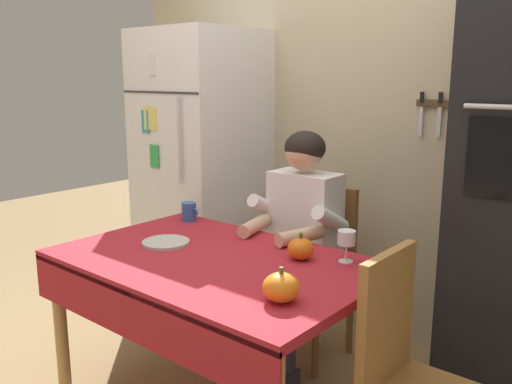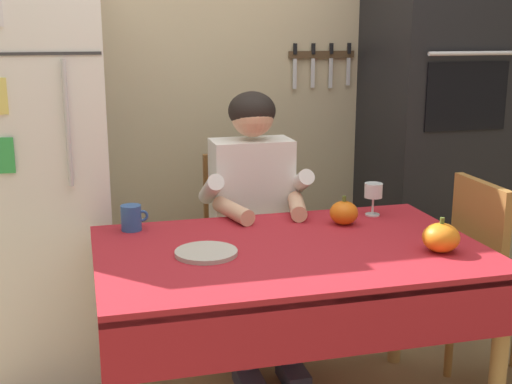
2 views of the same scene
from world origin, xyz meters
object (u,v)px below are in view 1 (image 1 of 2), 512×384
(dining_table, at_px, (212,277))
(pumpkin_medium, at_px, (301,249))
(coffee_mug, at_px, (189,212))
(wine_glass, at_px, (347,239))
(pumpkin_large, at_px, (281,287))
(serving_tray, at_px, (166,243))
(refrigerator, at_px, (202,171))
(seated_person, at_px, (297,231))
(chair_behind_person, at_px, (316,263))
(chair_right_side, at_px, (411,374))

(dining_table, relative_size, pumpkin_medium, 11.88)
(coffee_mug, relative_size, wine_glass, 0.77)
(dining_table, xyz_separation_m, coffee_mug, (-0.54, 0.38, 0.13))
(pumpkin_large, bearing_deg, coffee_mug, 152.57)
(dining_table, xyz_separation_m, pumpkin_large, (0.50, -0.16, 0.14))
(pumpkin_medium, bearing_deg, coffee_mug, 170.96)
(dining_table, relative_size, pumpkin_large, 10.57)
(pumpkin_large, xyz_separation_m, serving_tray, (-0.82, 0.18, -0.04))
(wine_glass, xyz_separation_m, serving_tray, (-0.78, -0.33, -0.09))
(refrigerator, relative_size, seated_person, 1.45)
(pumpkin_large, bearing_deg, pumpkin_medium, 116.74)
(chair_behind_person, relative_size, seated_person, 0.75)
(seated_person, distance_m, pumpkin_large, 0.91)
(seated_person, relative_size, pumpkin_medium, 10.56)
(pumpkin_medium, bearing_deg, wine_glass, 28.93)
(dining_table, bearing_deg, pumpkin_large, -17.98)
(chair_behind_person, bearing_deg, pumpkin_medium, -63.16)
(refrigerator, distance_m, chair_right_side, 2.06)
(dining_table, bearing_deg, seated_person, 88.06)
(refrigerator, xyz_separation_m, seated_person, (0.97, -0.28, -0.16))
(dining_table, height_order, pumpkin_medium, pumpkin_medium)
(dining_table, distance_m, coffee_mug, 0.67)
(dining_table, relative_size, wine_glass, 10.04)
(chair_right_side, height_order, serving_tray, chair_right_side)
(seated_person, bearing_deg, wine_glass, -30.76)
(pumpkin_medium, relative_size, serving_tray, 0.53)
(seated_person, xyz_separation_m, chair_right_side, (0.88, -0.55, -0.23))
(refrigerator, xyz_separation_m, pumpkin_large, (1.45, -1.05, -0.11))
(dining_table, distance_m, serving_tray, 0.33)
(wine_glass, bearing_deg, dining_table, -144.02)
(dining_table, distance_m, chair_right_side, 0.91)
(wine_glass, distance_m, serving_tray, 0.85)
(refrigerator, distance_m, pumpkin_large, 1.79)
(refrigerator, height_order, wine_glass, refrigerator)
(refrigerator, distance_m, coffee_mug, 0.66)
(chair_behind_person, distance_m, seated_person, 0.29)
(coffee_mug, bearing_deg, pumpkin_large, -27.43)
(pumpkin_medium, xyz_separation_m, serving_tray, (-0.61, -0.23, -0.04))
(chair_behind_person, bearing_deg, wine_glass, -45.53)
(coffee_mug, height_order, wine_glass, wine_glass)
(dining_table, xyz_separation_m, chair_behind_person, (0.02, 0.79, -0.14))
(seated_person, bearing_deg, chair_right_side, -31.98)
(chair_behind_person, xyz_separation_m, seated_person, (-0.00, -0.19, 0.23))
(refrigerator, height_order, pumpkin_medium, refrigerator)
(coffee_mug, distance_m, pumpkin_large, 1.18)
(dining_table, xyz_separation_m, pumpkin_medium, (0.30, 0.25, 0.13))
(chair_behind_person, distance_m, serving_tray, 0.88)
(seated_person, xyz_separation_m, pumpkin_medium, (0.28, -0.36, 0.05))
(refrigerator, height_order, seated_person, refrigerator)
(pumpkin_large, height_order, pumpkin_medium, pumpkin_large)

